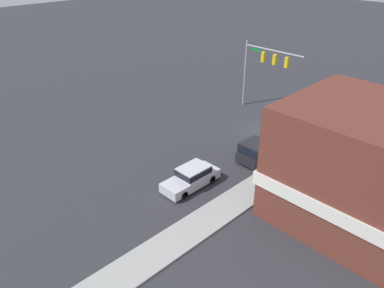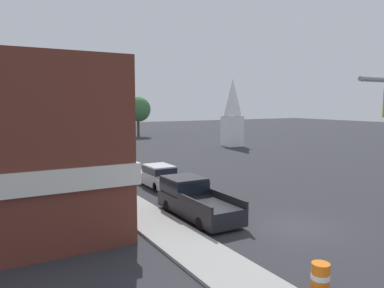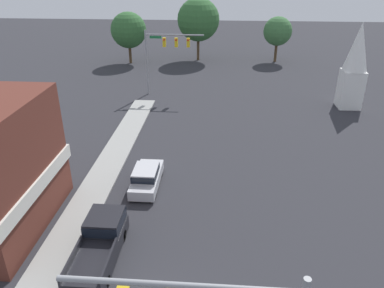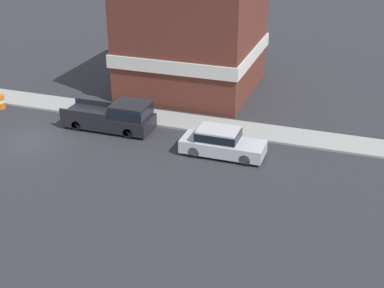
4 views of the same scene
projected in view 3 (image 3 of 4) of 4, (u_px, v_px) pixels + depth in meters
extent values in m
cylinder|color=gray|center=(179.00, 285.00, 10.33)|extent=(6.89, 0.18, 0.18)
cylinder|color=gray|center=(147.00, 63.00, 45.29)|extent=(0.22, 0.22, 7.78)
cylinder|color=gray|center=(174.00, 35.00, 43.58)|extent=(6.87, 0.18, 0.18)
cube|color=gold|center=(164.00, 42.00, 44.04)|extent=(0.36, 0.36, 1.05)
sphere|color=red|center=(164.00, 40.00, 43.72)|extent=(0.22, 0.22, 0.22)
cube|color=gold|center=(176.00, 42.00, 43.94)|extent=(0.36, 0.36, 1.05)
sphere|color=red|center=(176.00, 40.00, 43.62)|extent=(0.22, 0.22, 0.22)
cube|color=gold|center=(188.00, 43.00, 43.85)|extent=(0.36, 0.36, 1.05)
sphere|color=red|center=(188.00, 40.00, 43.53)|extent=(0.22, 0.22, 0.22)
cube|color=#196B38|center=(156.00, 37.00, 43.85)|extent=(1.40, 0.04, 0.30)
cylinder|color=black|center=(140.00, 171.00, 28.93)|extent=(0.22, 0.66, 0.66)
cylinder|color=black|center=(161.00, 172.00, 28.82)|extent=(0.22, 0.66, 0.66)
cylinder|color=black|center=(132.00, 192.00, 26.27)|extent=(0.22, 0.66, 0.66)
cylinder|color=black|center=(154.00, 193.00, 26.16)|extent=(0.22, 0.66, 0.66)
cube|color=silver|center=(147.00, 179.00, 27.45)|extent=(1.82, 4.78, 0.74)
cube|color=silver|center=(146.00, 173.00, 26.88)|extent=(1.67, 2.29, 0.68)
cube|color=black|center=(146.00, 173.00, 26.88)|extent=(1.69, 2.38, 0.47)
cylinder|color=black|center=(93.00, 234.00, 22.23)|extent=(0.22, 0.66, 0.66)
cylinder|color=black|center=(123.00, 236.00, 22.10)|extent=(0.22, 0.66, 0.66)
cylinder|color=black|center=(71.00, 279.00, 19.04)|extent=(0.22, 0.66, 0.66)
cylinder|color=black|center=(106.00, 282.00, 18.92)|extent=(0.22, 0.66, 0.66)
cube|color=black|center=(98.00, 252.00, 20.45)|extent=(2.07, 5.73, 0.85)
cube|color=black|center=(105.00, 221.00, 21.49)|extent=(1.97, 2.18, 0.86)
cube|color=black|center=(105.00, 221.00, 21.49)|extent=(1.99, 2.27, 0.60)
cube|color=black|center=(71.00, 259.00, 19.14)|extent=(0.12, 3.26, 0.35)
cube|color=black|center=(109.00, 261.00, 19.01)|extent=(0.12, 3.26, 0.35)
cube|color=white|center=(350.00, 89.00, 41.81)|extent=(2.36, 2.36, 4.23)
cone|color=white|center=(358.00, 47.00, 39.76)|extent=(2.60, 2.60, 5.17)
cylinder|color=#4C3823|center=(130.00, 55.00, 60.92)|extent=(0.44, 0.44, 2.71)
sphere|color=#336633|center=(129.00, 30.00, 59.22)|extent=(5.61, 5.61, 5.61)
cylinder|color=#4C3823|center=(198.00, 50.00, 62.73)|extent=(0.44, 0.44, 3.45)
sphere|color=#336633|center=(198.00, 20.00, 60.63)|extent=(6.84, 6.84, 6.84)
cylinder|color=#4C3823|center=(276.00, 53.00, 61.73)|extent=(0.44, 0.44, 2.87)
sphere|color=#3D703D|center=(278.00, 31.00, 60.20)|extent=(4.58, 4.58, 4.58)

